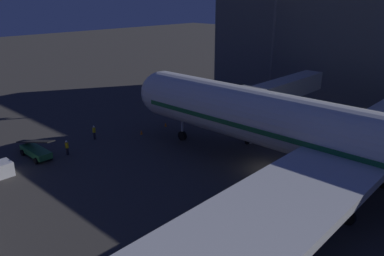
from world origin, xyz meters
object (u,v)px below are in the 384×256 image
at_px(apron_floodlight_mast, 273,37).
at_px(traffic_cone_nose_port, 166,124).
at_px(baggage_container_near_belt, 3,169).
at_px(ground_crew_near_nose_gear, 67,147).
at_px(airliner_at_gate, 379,148).
at_px(ground_crew_by_belt_loader, 94,132).
at_px(jet_bridge, 275,92).
at_px(traffic_cone_nose_starboard, 141,132).
at_px(belt_loader, 36,150).

bearing_deg(apron_floodlight_mast, traffic_cone_nose_port, -5.74).
xyz_separation_m(apron_floodlight_mast, baggage_container_near_belt, (45.18, -3.23, -10.08)).
height_order(ground_crew_near_nose_gear, traffic_cone_nose_port, ground_crew_near_nose_gear).
distance_m(airliner_at_gate, traffic_cone_nose_port, 29.14).
height_order(baggage_container_near_belt, ground_crew_by_belt_loader, ground_crew_by_belt_loader).
bearing_deg(airliner_at_gate, apron_floodlight_mast, -134.18).
distance_m(baggage_container_near_belt, ground_crew_by_belt_loader, 12.39).
relative_size(jet_bridge, apron_floodlight_mast, 1.00).
relative_size(airliner_at_gate, ground_crew_near_nose_gear, 33.86).
bearing_deg(jet_bridge, baggage_container_near_belt, -23.89).
height_order(ground_crew_near_nose_gear, traffic_cone_nose_starboard, ground_crew_near_nose_gear).
relative_size(apron_floodlight_mast, traffic_cone_nose_starboard, 34.10).
height_order(airliner_at_gate, ground_crew_near_nose_gear, airliner_at_gate).
bearing_deg(jet_bridge, ground_crew_near_nose_gear, -30.35).
bearing_deg(ground_crew_by_belt_loader, apron_floodlight_mast, 170.82).
relative_size(baggage_container_near_belt, traffic_cone_nose_starboard, 3.37).
relative_size(belt_loader, baggage_container_near_belt, 4.54).
xyz_separation_m(baggage_container_near_belt, traffic_cone_nose_starboard, (-17.48, 0.89, -0.47)).
distance_m(jet_bridge, traffic_cone_nose_port, 15.70).
distance_m(ground_crew_near_nose_gear, traffic_cone_nose_starboard, 10.33).
bearing_deg(baggage_container_near_belt, jet_bridge, 156.11).
distance_m(apron_floodlight_mast, traffic_cone_nose_port, 25.69).
relative_size(ground_crew_near_nose_gear, ground_crew_by_belt_loader, 0.97).
bearing_deg(apron_floodlight_mast, jet_bridge, 33.41).
height_order(ground_crew_by_belt_loader, traffic_cone_nose_port, ground_crew_by_belt_loader).
distance_m(baggage_container_near_belt, traffic_cone_nose_starboard, 17.51).
bearing_deg(traffic_cone_nose_starboard, traffic_cone_nose_port, 180.00).
distance_m(apron_floodlight_mast, baggage_container_near_belt, 46.41).
xyz_separation_m(jet_bridge, baggage_container_near_belt, (29.97, -13.27, -4.82)).
distance_m(baggage_container_near_belt, traffic_cone_nose_port, 21.91).
bearing_deg(belt_loader, apron_floodlight_mast, 172.70).
height_order(belt_loader, ground_crew_by_belt_loader, belt_loader).
relative_size(baggage_container_near_belt, traffic_cone_nose_port, 3.37).
bearing_deg(baggage_container_near_belt, traffic_cone_nose_port, 177.68).
relative_size(belt_loader, ground_crew_by_belt_loader, 4.62).
distance_m(jet_bridge, traffic_cone_nose_starboard, 18.36).
bearing_deg(traffic_cone_nose_starboard, airliner_at_gate, 94.40).
height_order(airliner_at_gate, ground_crew_by_belt_loader, airliner_at_gate).
xyz_separation_m(airliner_at_gate, ground_crew_near_nose_gear, (12.46, -29.52, -4.51)).
relative_size(ground_crew_by_belt_loader, traffic_cone_nose_starboard, 3.31).
bearing_deg(baggage_container_near_belt, belt_loader, -155.76).
relative_size(belt_loader, traffic_cone_nose_port, 15.32).
bearing_deg(ground_crew_by_belt_loader, traffic_cone_nose_port, 162.85).
bearing_deg(traffic_cone_nose_starboard, jet_bridge, 135.23).
height_order(jet_bridge, traffic_cone_nose_port, jet_bridge).
distance_m(jet_bridge, belt_loader, 30.13).
xyz_separation_m(airliner_at_gate, baggage_container_near_belt, (19.68, -29.48, -4.73)).
bearing_deg(airliner_at_gate, ground_crew_near_nose_gear, -67.11).
bearing_deg(traffic_cone_nose_port, baggage_container_near_belt, -2.32).
bearing_deg(ground_crew_near_nose_gear, traffic_cone_nose_starboard, 174.80).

